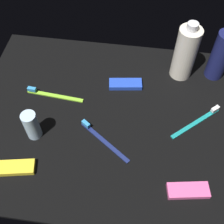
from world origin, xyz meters
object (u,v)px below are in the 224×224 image
object	(u,v)px
toothbrush_navy	(102,139)
snack_bar_blue	(125,84)
bodywash_bottle	(185,53)
snack_bar_pink	(188,190)
deodorant_stick	(32,125)
toothbrush_teal	(199,120)
toothbrush_lime	(52,94)
snack_bar_yellow	(15,168)
lotion_bottle	(221,55)

from	to	relation	value
toothbrush_navy	snack_bar_blue	xyz separation A→B (cm)	(4.29, 20.83, 0.14)
bodywash_bottle	snack_bar_pink	world-z (taller)	bodywash_bottle
deodorant_stick	toothbrush_teal	size ratio (longest dim) A/B	0.66
toothbrush_teal	toothbrush_lime	size ratio (longest dim) A/B	0.79
toothbrush_navy	snack_bar_yellow	xyz separation A→B (cm)	(-21.21, -11.89, 0.14)
toothbrush_teal	deodorant_stick	bearing A→B (deg)	-166.78
bodywash_bottle	snack_bar_blue	bearing A→B (deg)	-155.59
toothbrush_teal	toothbrush_lime	bearing A→B (deg)	175.58
snack_bar_yellow	toothbrush_navy	bearing A→B (deg)	18.23
toothbrush_navy	snack_bar_blue	size ratio (longest dim) A/B	1.47
snack_bar_pink	snack_bar_yellow	xyz separation A→B (cm)	(-44.97, -0.10, 0.00)
lotion_bottle	snack_bar_blue	world-z (taller)	lotion_bottle
toothbrush_navy	snack_bar_yellow	size ratio (longest dim) A/B	1.47
lotion_bottle	toothbrush_teal	distance (cm)	22.06
bodywash_bottle	toothbrush_lime	world-z (taller)	bodywash_bottle
snack_bar_blue	deodorant_stick	bearing A→B (deg)	-145.43
toothbrush_teal	snack_bar_yellow	bearing A→B (deg)	-155.60
toothbrush_lime	snack_bar_blue	xyz separation A→B (cm)	(22.33, 7.33, 0.14)
snack_bar_blue	snack_bar_yellow	size ratio (longest dim) A/B	1.00
toothbrush_lime	snack_bar_yellow	xyz separation A→B (cm)	(-3.18, -25.39, 0.14)
deodorant_stick	snack_bar_blue	xyz separation A→B (cm)	(23.41, 21.67, -3.93)
snack_bar_pink	lotion_bottle	bearing A→B (deg)	68.43
toothbrush_navy	toothbrush_teal	size ratio (longest dim) A/B	1.07
bodywash_bottle	toothbrush_teal	xyz separation A→B (cm)	(5.49, -18.66, -8.59)
snack_bar_pink	snack_bar_blue	distance (cm)	37.98
toothbrush_teal	snack_bar_pink	distance (cm)	22.05
bodywash_bottle	snack_bar_pink	distance (cm)	41.39
toothbrush_lime	snack_bar_yellow	bearing A→B (deg)	-97.14
toothbrush_navy	toothbrush_lime	distance (cm)	22.52
bodywash_bottle	toothbrush_navy	xyz separation A→B (cm)	(-21.58, -28.67, -8.59)
toothbrush_lime	snack_bar_yellow	size ratio (longest dim) A/B	1.73
snack_bar_pink	deodorant_stick	bearing A→B (deg)	155.92
deodorant_stick	snack_bar_pink	xyz separation A→B (cm)	(42.87, -10.95, -3.93)
deodorant_stick	snack_bar_pink	distance (cm)	44.43
toothbrush_teal	snack_bar_yellow	world-z (taller)	toothbrush_teal
toothbrush_lime	snack_bar_yellow	world-z (taller)	toothbrush_lime
snack_bar_pink	snack_bar_blue	xyz separation A→B (cm)	(-19.46, 32.62, 0.00)
toothbrush_lime	snack_bar_blue	bearing A→B (deg)	18.18
deodorant_stick	toothbrush_lime	world-z (taller)	deodorant_stick
toothbrush_lime	deodorant_stick	bearing A→B (deg)	-94.32
snack_bar_pink	snack_bar_yellow	world-z (taller)	same
deodorant_stick	toothbrush_lime	xyz separation A→B (cm)	(1.08, 14.33, -4.07)
toothbrush_teal	snack_bar_blue	size ratio (longest dim) A/B	1.37
deodorant_stick	toothbrush_teal	distance (cm)	47.62
snack_bar_yellow	deodorant_stick	bearing A→B (deg)	68.21
deodorant_stick	snack_bar_blue	size ratio (longest dim) A/B	0.90
toothbrush_navy	snack_bar_blue	world-z (taller)	toothbrush_navy
snack_bar_yellow	bodywash_bottle	bearing A→B (deg)	32.42
lotion_bottle	snack_bar_pink	xyz separation A→B (cm)	(-8.72, -41.66, -7.81)
lotion_bottle	deodorant_stick	world-z (taller)	lotion_bottle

